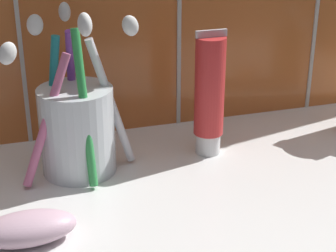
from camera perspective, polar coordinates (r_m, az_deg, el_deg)
name	(u,v)px	position (r cm, az deg, el deg)	size (l,w,h in cm)	color
sink_counter	(219,205)	(57.97, 5.19, -7.97)	(76.29, 39.31, 2.00)	white
toothbrush_cup	(77,125)	(60.61, -9.26, 0.11)	(14.91, 13.00, 18.54)	silver
toothpaste_tube	(209,94)	(63.44, 4.23, 3.25)	(3.57, 3.40, 14.62)	white
soap_bar	(28,228)	(51.38, -14.07, -10.06)	(8.59, 4.31, 2.78)	#DBB2C6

